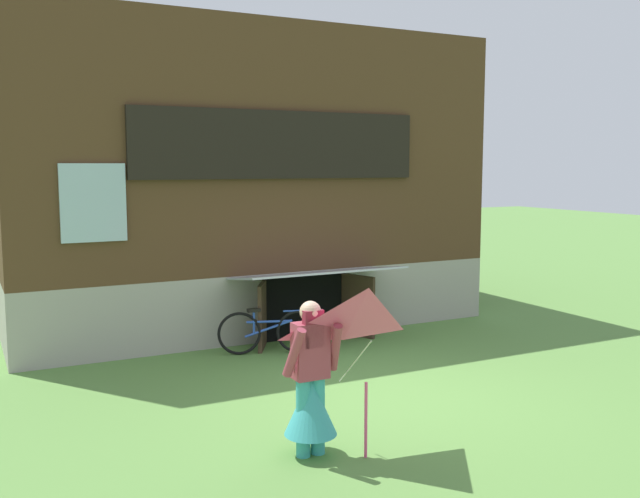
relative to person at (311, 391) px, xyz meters
name	(u,v)px	position (x,y,z in m)	size (l,w,h in m)	color
ground_plane	(379,393)	(1.61, 1.33, -0.65)	(60.00, 60.00, 0.00)	#56843D
log_house	(231,180)	(1.61, 6.58, 1.91)	(8.15, 5.63, 5.11)	#9E998E
person	(311,391)	(0.00, 0.00, 0.00)	(0.61, 0.52, 1.54)	teal
kite	(368,336)	(0.31, -0.56, 0.64)	(1.04, 1.03, 1.62)	#E54C7F
bicycle_blue	(268,331)	(1.11, 3.66, -0.30)	(1.47, 0.53, 0.70)	black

